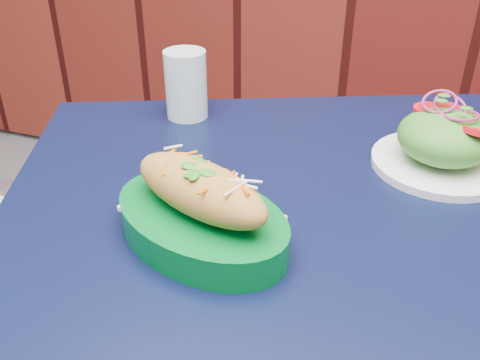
% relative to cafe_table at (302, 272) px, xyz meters
% --- Properties ---
extents(cafe_table, '(1.05, 1.05, 0.75)m').
position_rel_cafe_table_xyz_m(cafe_table, '(0.00, 0.00, 0.00)').
color(cafe_table, black).
rests_on(cafe_table, ground).
extents(banh_mi_basket, '(0.27, 0.23, 0.11)m').
position_rel_cafe_table_xyz_m(banh_mi_basket, '(-0.11, -0.08, 0.13)').
color(banh_mi_basket, '#006222').
rests_on(banh_mi_basket, cafe_table).
extents(salad_plate, '(0.20, 0.20, 0.10)m').
position_rel_cafe_table_xyz_m(salad_plate, '(0.15, 0.20, 0.13)').
color(salad_plate, white).
rests_on(salad_plate, cafe_table).
extents(water_glass, '(0.07, 0.07, 0.12)m').
position_rel_cafe_table_xyz_m(water_glass, '(-0.28, 0.24, 0.15)').
color(water_glass, silver).
rests_on(water_glass, cafe_table).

